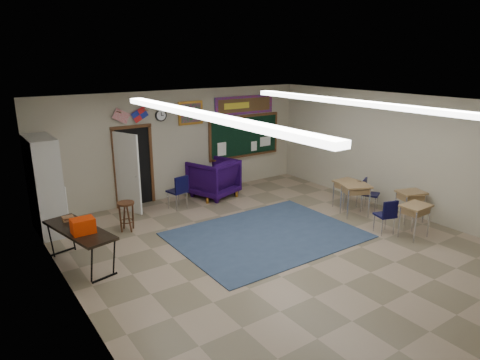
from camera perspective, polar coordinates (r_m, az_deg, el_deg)
floor at (r=9.03m, az=5.75°, el=-9.34°), size 9.00×9.00×0.00m
back_wall at (r=12.14m, az=-8.00°, el=4.77°), size 8.00×0.04×3.00m
left_wall at (r=6.72m, az=-20.91°, el=-5.71°), size 0.04×9.00×3.00m
right_wall at (r=11.45m, az=21.40°, el=3.09°), size 0.04×9.00×3.00m
ceiling at (r=8.20m, az=6.35°, el=9.93°), size 8.00×9.00×0.04m
area_rug at (r=9.70m, az=3.57°, el=-7.34°), size 4.00×3.00×0.02m
fluorescent_strips at (r=8.20m, az=6.33°, el=9.52°), size 3.86×6.00×0.10m
doorway at (r=11.52m, az=-14.22°, el=1.54°), size 1.10×0.89×2.16m
chalkboard at (r=13.24m, az=0.61°, el=5.72°), size 2.55×0.14×1.30m
bulletin_board at (r=13.10m, az=0.61°, el=9.96°), size 2.10×0.05×0.55m
framed_art_print at (r=12.14m, az=-6.60°, el=8.88°), size 0.75×0.05×0.65m
wall_clock at (r=11.74m, az=-10.50°, el=8.47°), size 0.32×0.05×0.32m
wall_flags at (r=11.38m, az=-14.41°, el=8.65°), size 1.16×0.06×0.70m
storage_cabinet at (r=10.49m, az=-24.53°, el=-0.67°), size 0.59×1.25×2.20m
wingback_armchair at (r=12.21m, az=-3.55°, el=0.29°), size 1.46×1.48×1.07m
student_chair_reading at (r=11.30m, az=-8.38°, el=-1.59°), size 0.54×0.54×0.92m
student_chair_desk_a at (r=10.21m, az=18.74°, el=-4.57°), size 0.51×0.51×0.82m
student_chair_desk_b at (r=11.59m, az=17.04°, el=-1.92°), size 0.56×0.56×0.83m
student_desk_front_left at (r=11.06m, az=15.11°, el=-2.41°), size 0.82×0.74×0.81m
student_desk_front_right at (r=11.66m, az=13.88°, el=-1.58°), size 0.62×0.47×0.73m
student_desk_back_left at (r=10.20m, az=22.24°, el=-4.87°), size 0.65×0.49×0.76m
student_desk_back_right at (r=11.13m, az=21.70°, el=-3.07°), size 0.75×0.64×0.76m
folding_table at (r=8.79m, az=-20.45°, el=-8.17°), size 0.98×1.90×1.03m
wooden_stool at (r=10.16m, az=-14.88°, el=-4.65°), size 0.39×0.39×0.69m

